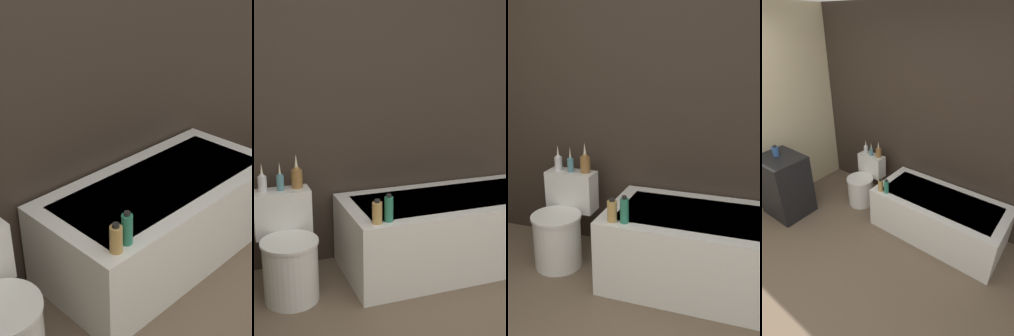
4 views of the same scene
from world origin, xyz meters
The scene contains 8 objects.
wall_back_tiled centered at (0.00, 2.15, 1.30)m, with size 6.40×0.06×2.60m.
bathtub centered at (0.75, 1.73, 0.28)m, with size 1.58×0.75×0.54m.
toilet centered at (-0.45, 1.70, 0.30)m, with size 0.39×0.54×0.68m.
vase_gold centered at (-0.57, 1.91, 0.75)m, with size 0.06×0.06×0.20m.
vase_silver centered at (-0.45, 1.89, 0.75)m, with size 0.05×0.05×0.20m.
vase_bronze centered at (-0.34, 1.91, 0.77)m, with size 0.08×0.08×0.24m.
shampoo_bottle_tall centered at (0.08, 1.43, 0.62)m, with size 0.06×0.06×0.16m.
shampoo_bottle_short centered at (0.16, 1.44, 0.63)m, with size 0.06×0.06×0.18m.
Camera 2 is at (-0.85, -1.19, 1.68)m, focal length 50.00 mm.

